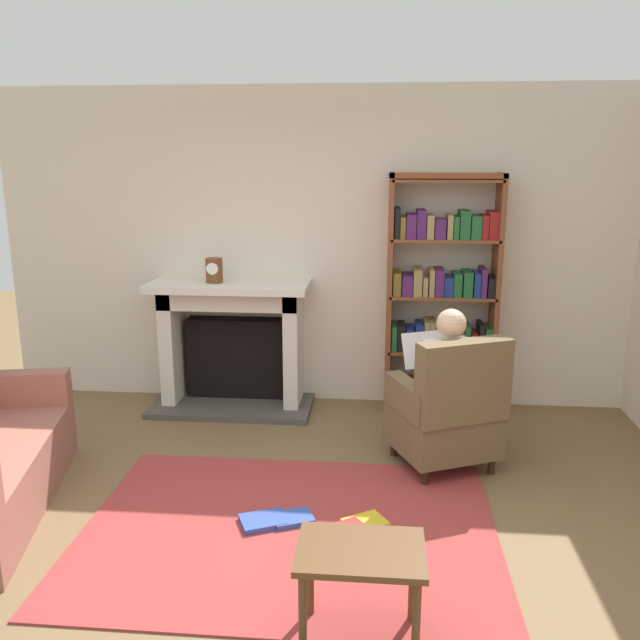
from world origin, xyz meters
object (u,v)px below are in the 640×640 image
(seated_reader, at_px, (441,379))
(fireplace, at_px, (233,340))
(bookshelf, at_px, (442,300))
(armchair_reading, at_px, (448,411))
(mantel_clock, at_px, (214,270))
(side_table, at_px, (361,564))

(seated_reader, bearing_deg, fireplace, -54.48)
(fireplace, distance_m, bookshelf, 1.81)
(armchair_reading, distance_m, seated_reader, 0.23)
(mantel_clock, distance_m, seated_reader, 2.10)
(armchair_reading, distance_m, side_table, 1.85)
(fireplace, relative_size, mantel_clock, 6.76)
(seated_reader, bearing_deg, side_table, 50.97)
(seated_reader, bearing_deg, armchair_reading, 90.00)
(mantel_clock, xyz_separation_m, side_table, (1.31, -2.76, -0.81))
(seated_reader, height_order, side_table, seated_reader)
(armchair_reading, height_order, side_table, armchair_reading)
(armchair_reading, bearing_deg, side_table, 48.67)
(fireplace, bearing_deg, side_table, -67.41)
(side_table, bearing_deg, mantel_clock, 115.35)
(bookshelf, relative_size, armchair_reading, 2.06)
(mantel_clock, relative_size, armchair_reading, 0.21)
(fireplace, xyz_separation_m, side_table, (1.19, -2.86, -0.19))
(bookshelf, xyz_separation_m, seated_reader, (-0.08, -1.03, -0.35))
(side_table, bearing_deg, seated_reader, 75.07)
(bookshelf, relative_size, side_table, 3.57)
(mantel_clock, bearing_deg, side_table, -64.65)
(fireplace, distance_m, seated_reader, 1.96)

